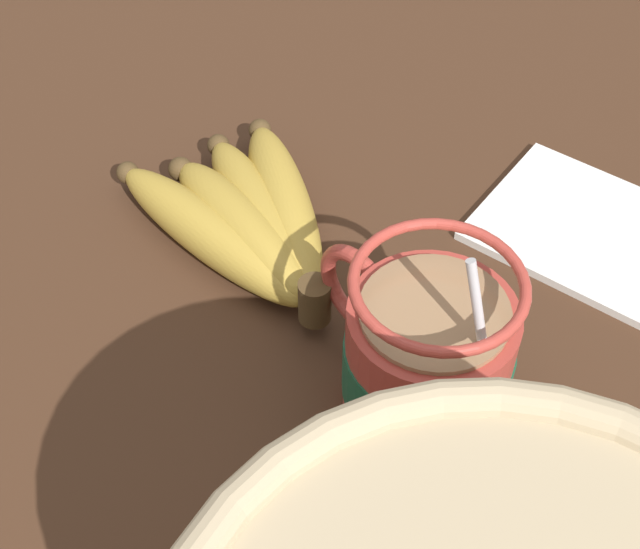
% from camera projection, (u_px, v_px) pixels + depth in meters
% --- Properties ---
extents(table, '(1.12, 1.12, 0.03)m').
position_uv_depth(table, '(332.00, 330.00, 0.56)').
color(table, '#422819').
rests_on(table, ground).
extents(coffee_mug, '(0.14, 0.09, 0.13)m').
position_uv_depth(coffee_mug, '(426.00, 357.00, 0.48)').
color(coffee_mug, '#B23D33').
rests_on(coffee_mug, table).
extents(banana_bunch, '(0.20, 0.13, 0.04)m').
position_uv_depth(banana_bunch, '(249.00, 221.00, 0.59)').
color(banana_bunch, '#4C381E').
rests_on(banana_bunch, table).
extents(napkin, '(0.19, 0.15, 0.01)m').
position_uv_depth(napkin, '(607.00, 239.00, 0.60)').
color(napkin, white).
rests_on(napkin, table).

